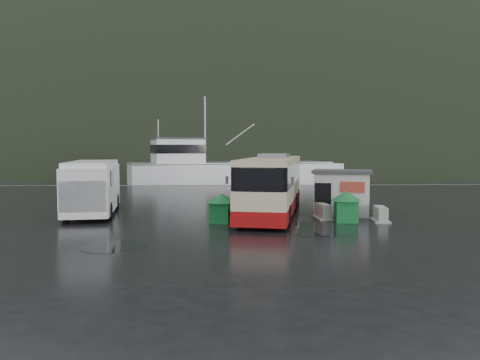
{
  "coord_description": "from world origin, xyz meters",
  "views": [
    {
      "loc": [
        -0.13,
        -23.1,
        3.51
      ],
      "look_at": [
        0.64,
        2.82,
        1.7
      ],
      "focal_mm": 35.0,
      "sensor_mm": 36.0,
      "label": 1
    }
  ],
  "objects_px": {
    "jersey_barrier_b": "(323,219)",
    "ticket_kiosk": "(342,215)",
    "coach_bus": "(272,213)",
    "white_van": "(93,214)",
    "dome_tent": "(257,224)",
    "jersey_barrier_a": "(380,221)",
    "waste_bin_right": "(346,222)",
    "waste_bin_left": "(222,223)",
    "fishing_trawler": "(232,180)"
  },
  "relations": [
    {
      "from": "coach_bus",
      "to": "white_van",
      "type": "distance_m",
      "value": 9.45
    },
    {
      "from": "waste_bin_left",
      "to": "jersey_barrier_b",
      "type": "bearing_deg",
      "value": 12.02
    },
    {
      "from": "waste_bin_left",
      "to": "coach_bus",
      "type": "bearing_deg",
      "value": 48.05
    },
    {
      "from": "coach_bus",
      "to": "jersey_barrier_a",
      "type": "bearing_deg",
      "value": -18.76
    },
    {
      "from": "waste_bin_left",
      "to": "jersey_barrier_a",
      "type": "relative_size",
      "value": 0.96
    },
    {
      "from": "ticket_kiosk",
      "to": "dome_tent",
      "type": "bearing_deg",
      "value": -131.87
    },
    {
      "from": "dome_tent",
      "to": "fishing_trawler",
      "type": "xyz_separation_m",
      "value": [
        -0.83,
        29.4,
        0.0
      ]
    },
    {
      "from": "coach_bus",
      "to": "jersey_barrier_b",
      "type": "bearing_deg",
      "value": -27.39
    },
    {
      "from": "dome_tent",
      "to": "jersey_barrier_b",
      "type": "relative_size",
      "value": 2.08
    },
    {
      "from": "dome_tent",
      "to": "jersey_barrier_b",
      "type": "bearing_deg",
      "value": 25.79
    },
    {
      "from": "fishing_trawler",
      "to": "waste_bin_left",
      "type": "bearing_deg",
      "value": -108.36
    },
    {
      "from": "coach_bus",
      "to": "fishing_trawler",
      "type": "xyz_separation_m",
      "value": [
        -1.86,
        25.89,
        0.0
      ]
    },
    {
      "from": "waste_bin_left",
      "to": "dome_tent",
      "type": "relative_size",
      "value": 0.44
    },
    {
      "from": "coach_bus",
      "to": "jersey_barrier_a",
      "type": "height_order",
      "value": "coach_bus"
    },
    {
      "from": "dome_tent",
      "to": "ticket_kiosk",
      "type": "height_order",
      "value": "ticket_kiosk"
    },
    {
      "from": "waste_bin_right",
      "to": "jersey_barrier_a",
      "type": "bearing_deg",
      "value": 1.17
    },
    {
      "from": "waste_bin_left",
      "to": "fishing_trawler",
      "type": "distance_m",
      "value": 28.85
    },
    {
      "from": "white_van",
      "to": "ticket_kiosk",
      "type": "height_order",
      "value": "white_van"
    },
    {
      "from": "waste_bin_left",
      "to": "jersey_barrier_a",
      "type": "bearing_deg",
      "value": 0.69
    },
    {
      "from": "dome_tent",
      "to": "jersey_barrier_a",
      "type": "distance_m",
      "value": 5.94
    },
    {
      "from": "white_van",
      "to": "jersey_barrier_a",
      "type": "xyz_separation_m",
      "value": [
        14.33,
        -2.85,
        0.0
      ]
    },
    {
      "from": "white_van",
      "to": "ticket_kiosk",
      "type": "relative_size",
      "value": 2.25
    },
    {
      "from": "coach_bus",
      "to": "waste_bin_right",
      "type": "xyz_separation_m",
      "value": [
        3.2,
        -2.89,
        0.0
      ]
    },
    {
      "from": "jersey_barrier_b",
      "to": "ticket_kiosk",
      "type": "bearing_deg",
      "value": 46.59
    },
    {
      "from": "white_van",
      "to": "waste_bin_right",
      "type": "height_order",
      "value": "white_van"
    },
    {
      "from": "white_van",
      "to": "waste_bin_left",
      "type": "height_order",
      "value": "white_van"
    },
    {
      "from": "white_van",
      "to": "dome_tent",
      "type": "height_order",
      "value": "white_van"
    },
    {
      "from": "waste_bin_right",
      "to": "ticket_kiosk",
      "type": "xyz_separation_m",
      "value": [
        0.38,
        2.32,
        0.0
      ]
    },
    {
      "from": "jersey_barrier_a",
      "to": "waste_bin_left",
      "type": "bearing_deg",
      "value": -179.31
    },
    {
      "from": "white_van",
      "to": "jersey_barrier_a",
      "type": "bearing_deg",
      "value": -19.51
    },
    {
      "from": "white_van",
      "to": "waste_bin_left",
      "type": "relative_size",
      "value": 4.93
    },
    {
      "from": "coach_bus",
      "to": "dome_tent",
      "type": "distance_m",
      "value": 3.66
    },
    {
      "from": "coach_bus",
      "to": "white_van",
      "type": "height_order",
      "value": "coach_bus"
    },
    {
      "from": "ticket_kiosk",
      "to": "fishing_trawler",
      "type": "height_order",
      "value": "fishing_trawler"
    },
    {
      "from": "waste_bin_left",
      "to": "jersey_barrier_b",
      "type": "distance_m",
      "value": 5.09
    },
    {
      "from": "waste_bin_left",
      "to": "dome_tent",
      "type": "bearing_deg",
      "value": -19.12
    },
    {
      "from": "fishing_trawler",
      "to": "dome_tent",
      "type": "bearing_deg",
      "value": -105.16
    },
    {
      "from": "dome_tent",
      "to": "jersey_barrier_a",
      "type": "xyz_separation_m",
      "value": [
        5.9,
        0.65,
        0.0
      ]
    },
    {
      "from": "coach_bus",
      "to": "waste_bin_right",
      "type": "relative_size",
      "value": 7.74
    },
    {
      "from": "waste_bin_right",
      "to": "dome_tent",
      "type": "relative_size",
      "value": 0.48
    },
    {
      "from": "dome_tent",
      "to": "ticket_kiosk",
      "type": "relative_size",
      "value": 1.03
    },
    {
      "from": "coach_bus",
      "to": "white_van",
      "type": "bearing_deg",
      "value": -168.31
    },
    {
      "from": "waste_bin_left",
      "to": "waste_bin_right",
      "type": "distance_m",
      "value": 5.85
    },
    {
      "from": "dome_tent",
      "to": "jersey_barrier_b",
      "type": "distance_m",
      "value": 3.73
    },
    {
      "from": "white_van",
      "to": "jersey_barrier_b",
      "type": "relative_size",
      "value": 4.55
    },
    {
      "from": "white_van",
      "to": "fishing_trawler",
      "type": "bearing_deg",
      "value": 65.39
    },
    {
      "from": "waste_bin_right",
      "to": "jersey_barrier_b",
      "type": "height_order",
      "value": "waste_bin_right"
    },
    {
      "from": "ticket_kiosk",
      "to": "jersey_barrier_b",
      "type": "xyz_separation_m",
      "value": [
        -1.25,
        -1.32,
        0.0
      ]
    },
    {
      "from": "waste_bin_left",
      "to": "waste_bin_right",
      "type": "bearing_deg",
      "value": 0.55
    },
    {
      "from": "coach_bus",
      "to": "fishing_trawler",
      "type": "bearing_deg",
      "value": 105.75
    }
  ]
}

